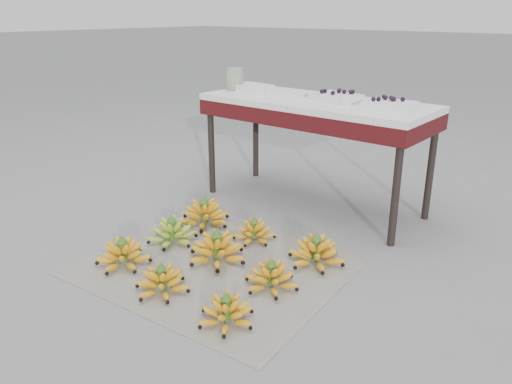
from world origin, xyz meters
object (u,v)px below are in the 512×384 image
Objects in this scene: bunch_back_left at (204,215)px; bunch_back_right at (316,253)px; bunch_front_left at (123,255)px; bunch_mid_right at (271,278)px; tray_left at (286,93)px; bunch_front_center at (162,282)px; vendor_table at (315,112)px; bunch_mid_center at (217,250)px; tray_far_right at (390,105)px; newspaper_mat at (215,265)px; bunch_mid_left at (172,233)px; bunch_back_center at (254,232)px; glass_jar at (235,79)px; tray_far_left at (251,87)px; tray_right at (336,97)px; bunch_front_right at (226,312)px.

bunch_back_right is at bearing -1.46° from bunch_back_left.
bunch_mid_right is at bearing 6.15° from bunch_front_left.
tray_left is at bearing 131.64° from bunch_back_right.
bunch_front_center is 0.21× the size of vendor_table.
bunch_mid_center is 1.24m from tray_far_right.
newspaper_mat is at bearing -73.27° from tray_left.
bunch_mid_left reaches higher than bunch_back_center.
vendor_table is 5.10× the size of tray_far_right.
bunch_mid_right is (0.36, 0.34, 0.00)m from bunch_front_center.
tray_left reaches higher than vendor_table.
glass_jar is at bearing 124.80° from bunch_mid_left.
glass_jar reaches higher than bunch_back_right.
bunch_back_center is 1.14m from tray_far_left.
glass_jar is (-0.64, -0.03, 0.15)m from vendor_table.
bunch_mid_left is 1.07× the size of bunch_back_right.
tray_far_right is at bearing 65.22° from bunch_mid_left.
bunch_back_right is at bearing -63.88° from tray_right.
bunch_front_left is at bearing -143.98° from bunch_mid_center.
bunch_mid_right is 1.31× the size of tray_left.
tray_far_right is at bearing 68.32° from newspaper_mat.
glass_jar reaches higher than newspaper_mat.
bunch_mid_left is at bearing -162.63° from bunch_back_right.
bunch_back_left is at bearing 110.59° from bunch_mid_left.
bunch_mid_center is at bearing -39.34° from bunch_back_left.
bunch_mid_right is 1.58m from tray_far_left.
tray_far_left is (-0.61, 0.70, 0.66)m from bunch_back_center.
bunch_front_right is 0.88× the size of bunch_mid_center.
tray_right is (0.04, 1.05, 0.72)m from newspaper_mat.
bunch_back_left is at bearing -71.81° from tray_far_left.
bunch_front_center is 1.06× the size of tray_far_right.
bunch_mid_center is at bearing -148.01° from bunch_back_right.
glass_jar reaches higher than tray_left.
glass_jar reaches higher than vendor_table.
bunch_front_center is 1.56m from tray_far_right.
bunch_mid_left is 1.40m from tray_far_right.
bunch_back_left is 1.06m from tray_right.
bunch_front_center is at bearing -24.24° from bunch_front_left.
bunch_mid_left is at bearing 172.06° from bunch_front_right.
glass_jar is at bearing -177.74° from vendor_table.
glass_jar is at bearing 121.88° from bunch_mid_right.
bunch_back_left is at bearing 140.47° from newspaper_mat.
bunch_back_left is at bearing 133.79° from bunch_mid_center.
bunch_mid_center is at bearing 78.46° from bunch_front_center.
bunch_back_right is 1.48m from glass_jar.
bunch_front_left is at bearing -87.77° from bunch_back_left.
bunch_front_right is 0.55m from bunch_mid_center.
tray_far_right is (0.80, 0.68, 0.65)m from bunch_back_left.
tray_far_left reaches higher than bunch_back_right.
tray_far_right is (0.37, -0.04, -0.00)m from tray_right.
glass_jar is (-0.73, 1.34, 0.71)m from bunch_front_center.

